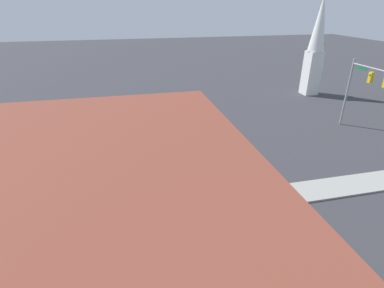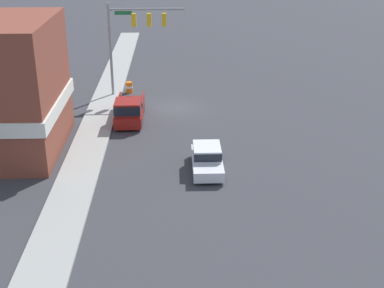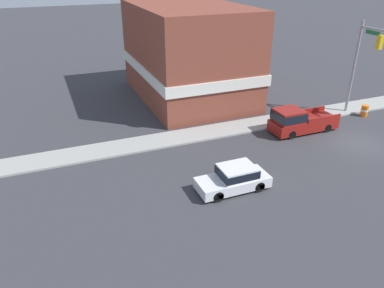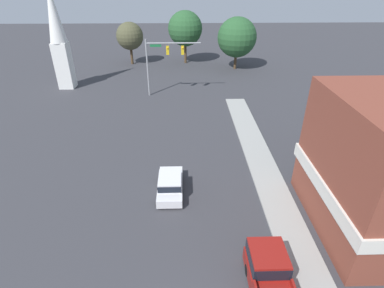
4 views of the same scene
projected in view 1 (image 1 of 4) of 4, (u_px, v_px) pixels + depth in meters
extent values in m
plane|color=#38383D|center=(17.00, 186.00, 22.50)|extent=(200.00, 200.00, 0.00)
cylinder|color=gray|center=(347.00, 93.00, 32.39)|extent=(0.22, 0.22, 7.26)
cylinder|color=gray|center=(379.00, 70.00, 28.05)|extent=(6.82, 0.18, 0.18)
cube|color=gold|center=(371.00, 77.00, 29.07)|extent=(0.36, 0.36, 1.05)
sphere|color=yellow|center=(370.00, 74.00, 28.89)|extent=(0.22, 0.22, 0.22)
cube|color=#196B38|center=(361.00, 69.00, 30.12)|extent=(1.40, 0.04, 0.30)
cylinder|color=black|center=(177.00, 149.00, 27.41)|extent=(0.22, 0.66, 0.66)
cylinder|color=black|center=(180.00, 157.00, 26.03)|extent=(0.22, 0.66, 0.66)
cylinder|color=black|center=(148.00, 152.00, 26.87)|extent=(0.22, 0.66, 0.66)
cylinder|color=black|center=(150.00, 160.00, 25.49)|extent=(0.22, 0.66, 0.66)
cube|color=silver|center=(164.00, 153.00, 26.38)|extent=(1.78, 4.27, 0.62)
cube|color=silver|center=(160.00, 146.00, 26.05)|extent=(1.64, 2.05, 0.68)
cube|color=black|center=(160.00, 146.00, 26.05)|extent=(1.66, 2.13, 0.48)
cylinder|color=black|center=(70.00, 193.00, 21.05)|extent=(0.22, 0.66, 0.66)
cylinder|color=black|center=(66.00, 208.00, 19.52)|extent=(0.22, 0.66, 0.66)
cylinder|color=black|center=(18.00, 200.00, 20.37)|extent=(0.22, 0.66, 0.66)
cylinder|color=black|center=(11.00, 216.00, 18.84)|extent=(0.22, 0.66, 0.66)
cube|color=maroon|center=(41.00, 200.00, 19.83)|extent=(1.96, 5.35, 0.85)
cube|color=maroon|center=(62.00, 186.00, 19.74)|extent=(1.86, 2.03, 0.95)
cube|color=black|center=(62.00, 186.00, 19.74)|extent=(1.88, 2.12, 0.66)
cube|color=maroon|center=(23.00, 188.00, 20.14)|extent=(0.12, 3.02, 0.35)
cube|color=maroon|center=(15.00, 204.00, 18.52)|extent=(0.12, 3.02, 0.35)
cube|color=brown|center=(118.00, 285.00, 9.61)|extent=(13.96, 8.97, 8.52)
cube|color=white|center=(311.00, 73.00, 43.88)|extent=(2.02, 2.02, 6.22)
cone|color=white|center=(320.00, 22.00, 40.92)|extent=(2.22, 2.22, 7.60)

